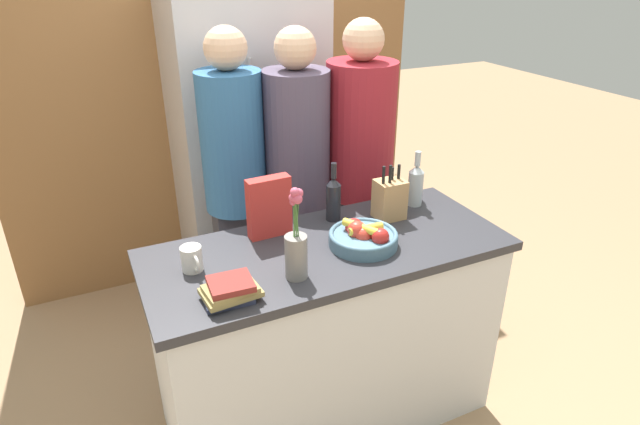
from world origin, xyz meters
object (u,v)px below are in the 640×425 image
at_px(coffee_mug, 192,259).
at_px(person_in_red_tee, 359,169).
at_px(flower_vase, 296,247).
at_px(knife_block, 390,199).
at_px(book_stack, 230,291).
at_px(person_at_sink, 235,180).
at_px(cereal_box, 269,207).
at_px(refrigerator, 249,150).
at_px(bottle_oil, 333,198).
at_px(fruit_bowl, 363,236).
at_px(person_in_blue, 298,178).
at_px(bottle_vinegar, 416,184).

bearing_deg(coffee_mug, person_in_red_tee, 27.92).
bearing_deg(person_in_red_tee, flower_vase, -120.21).
bearing_deg(person_in_red_tee, knife_block, -90.74).
relative_size(book_stack, person_at_sink, 0.12).
bearing_deg(cereal_box, person_at_sink, 88.91).
height_order(refrigerator, person_at_sink, refrigerator).
bearing_deg(bottle_oil, flower_vase, -132.47).
height_order(bottle_oil, person_at_sink, person_at_sink).
relative_size(fruit_bowl, cereal_box, 1.09).
xyz_separation_m(flower_vase, person_in_blue, (0.35, 0.80, -0.08)).
bearing_deg(refrigerator, knife_block, -76.30).
bearing_deg(person_in_blue, person_at_sink, 174.25).
bearing_deg(coffee_mug, book_stack, -73.46).
bearing_deg(flower_vase, person_in_red_tee, 47.80).
distance_m(fruit_bowl, person_at_sink, 0.84).
bearing_deg(fruit_bowl, coffee_mug, 171.01).
bearing_deg(coffee_mug, bottle_oil, 13.09).
distance_m(knife_block, flower_vase, 0.64).
xyz_separation_m(fruit_bowl, person_in_blue, (0.00, 0.70, 0.00)).
relative_size(flower_vase, person_at_sink, 0.21).
distance_m(coffee_mug, book_stack, 0.26).
bearing_deg(book_stack, flower_vase, 8.13).
bearing_deg(person_in_blue, cereal_box, -116.15).
bearing_deg(fruit_bowl, book_stack, -167.05).
bearing_deg(bottle_oil, cereal_box, -177.17).
height_order(book_stack, bottle_oil, bottle_oil).
distance_m(fruit_bowl, bottle_oil, 0.28).
height_order(cereal_box, person_in_blue, person_in_blue).
relative_size(book_stack, bottle_vinegar, 0.77).
height_order(coffee_mug, person_in_red_tee, person_in_red_tee).
xyz_separation_m(book_stack, bottle_vinegar, (1.03, 0.38, 0.07)).
height_order(cereal_box, bottle_vinegar, bottle_vinegar).
height_order(book_stack, person_in_red_tee, person_in_red_tee).
xyz_separation_m(person_in_blue, person_in_red_tee, (0.34, -0.04, 0.01)).
xyz_separation_m(coffee_mug, bottle_oil, (0.68, 0.16, 0.06)).
bearing_deg(cereal_box, refrigerator, 76.33).
relative_size(fruit_bowl, coffee_mug, 2.38).
bearing_deg(person_in_blue, bottle_oil, -81.51).
relative_size(cereal_box, book_stack, 1.27).
height_order(refrigerator, fruit_bowl, refrigerator).
relative_size(refrigerator, coffee_mug, 15.51).
height_order(bottle_oil, bottle_vinegar, bottle_oil).
height_order(refrigerator, person_in_blue, refrigerator).
distance_m(cereal_box, bottle_vinegar, 0.74).
distance_m(bottle_vinegar, person_at_sink, 0.91).
relative_size(coffee_mug, person_at_sink, 0.07).
height_order(fruit_bowl, coffee_mug, fruit_bowl).
height_order(refrigerator, flower_vase, refrigerator).
relative_size(bottle_oil, person_in_red_tee, 0.16).
distance_m(person_at_sink, person_in_red_tee, 0.66).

